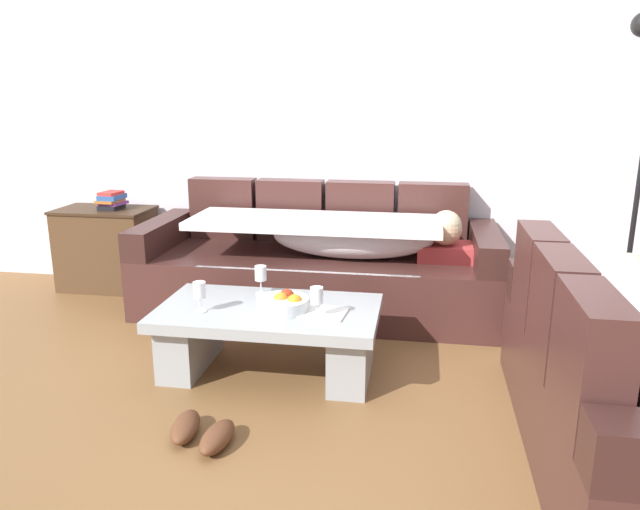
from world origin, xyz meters
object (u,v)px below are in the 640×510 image
(couch_along_wall, at_px, (323,266))
(book_stack_on_cabinet, at_px, (112,201))
(wine_glass_near_left, at_px, (200,291))
(pair_of_shoes, at_px, (201,432))
(wine_glass_far_back, at_px, (261,274))
(coffee_table, at_px, (269,332))
(fruit_bowl, at_px, (284,303))
(wine_glass_near_right, at_px, (317,297))
(side_cabinet, at_px, (107,249))
(floor_lamp, at_px, (635,161))
(open_magazine, at_px, (319,312))

(couch_along_wall, distance_m, book_stack_on_cabinet, 1.75)
(couch_along_wall, xyz_separation_m, wine_glass_near_left, (-0.47, -1.17, 0.17))
(pair_of_shoes, bearing_deg, wine_glass_far_back, 88.25)
(coffee_table, distance_m, fruit_bowl, 0.21)
(fruit_bowl, bearing_deg, wine_glass_near_right, -22.37)
(side_cabinet, xyz_separation_m, floor_lamp, (3.69, -0.37, 0.80))
(wine_glass_near_right, relative_size, book_stack_on_cabinet, 0.74)
(wine_glass_far_back, bearing_deg, couch_along_wall, 74.24)
(wine_glass_near_left, bearing_deg, fruit_bowl, 12.22)
(open_magazine, relative_size, book_stack_on_cabinet, 1.25)
(wine_glass_near_right, bearing_deg, wine_glass_near_left, -178.64)
(wine_glass_near_left, xyz_separation_m, floor_lamp, (2.39, 1.03, 0.62))
(open_magazine, bearing_deg, pair_of_shoes, -115.06)
(couch_along_wall, distance_m, pair_of_shoes, 1.82)
(side_cabinet, bearing_deg, pair_of_shoes, -53.09)
(wine_glass_near_right, bearing_deg, fruit_bowl, 157.63)
(book_stack_on_cabinet, bearing_deg, pair_of_shoes, -54.51)
(fruit_bowl, bearing_deg, wine_glass_far_back, 127.25)
(couch_along_wall, xyz_separation_m, side_cabinet, (-1.77, 0.22, -0.01))
(couch_along_wall, distance_m, wine_glass_near_right, 1.18)
(fruit_bowl, distance_m, pair_of_shoes, 0.83)
(coffee_table, xyz_separation_m, side_cabinet, (-1.64, 1.27, 0.08))
(wine_glass_far_back, bearing_deg, book_stack_on_cabinet, 144.30)
(coffee_table, xyz_separation_m, wine_glass_far_back, (-0.10, 0.23, 0.26))
(pair_of_shoes, bearing_deg, open_magazine, 58.73)
(fruit_bowl, height_order, open_magazine, fruit_bowl)
(coffee_table, distance_m, book_stack_on_cabinet, 2.07)
(floor_lamp, bearing_deg, book_stack_on_cabinet, 174.09)
(fruit_bowl, distance_m, side_cabinet, 2.17)
(coffee_table, xyz_separation_m, book_stack_on_cabinet, (-1.56, 1.28, 0.47))
(wine_glass_near_left, relative_size, open_magazine, 0.59)
(side_cabinet, bearing_deg, wine_glass_far_back, -34.25)
(couch_along_wall, xyz_separation_m, wine_glass_near_right, (0.16, -1.16, 0.17))
(wine_glass_far_back, xyz_separation_m, open_magazine, (0.39, -0.27, -0.11))
(fruit_bowl, distance_m, wine_glass_near_left, 0.45)
(book_stack_on_cabinet, bearing_deg, couch_along_wall, -7.75)
(coffee_table, distance_m, floor_lamp, 2.41)
(floor_lamp, bearing_deg, coffee_table, -156.28)
(fruit_bowl, xyz_separation_m, wine_glass_far_back, (-0.19, 0.26, 0.08))
(open_magazine, xyz_separation_m, floor_lamp, (1.76, 0.95, 0.73))
(wine_glass_far_back, bearing_deg, side_cabinet, 145.75)
(coffee_table, relative_size, wine_glass_far_back, 7.23)
(couch_along_wall, xyz_separation_m, open_magazine, (0.16, -1.09, 0.06))
(couch_along_wall, height_order, coffee_table, couch_along_wall)
(couch_along_wall, xyz_separation_m, coffee_table, (-0.13, -1.05, -0.09))
(fruit_bowl, height_order, side_cabinet, side_cabinet)
(wine_glass_near_left, xyz_separation_m, wine_glass_near_right, (0.63, 0.01, 0.00))
(side_cabinet, distance_m, book_stack_on_cabinet, 0.39)
(couch_along_wall, xyz_separation_m, fruit_bowl, (-0.04, -1.08, 0.09))
(coffee_table, xyz_separation_m, floor_lamp, (2.05, 0.90, 0.88))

